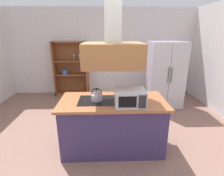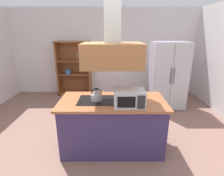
% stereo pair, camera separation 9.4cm
% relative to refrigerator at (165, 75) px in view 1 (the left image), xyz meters
% --- Properties ---
extents(ground_plane, '(7.80, 7.80, 0.00)m').
position_rel_refrigerator_xyz_m(ground_plane, '(-1.72, -1.78, -0.87)').
color(ground_plane, '#866155').
extents(wall_back, '(6.00, 0.12, 2.70)m').
position_rel_refrigerator_xyz_m(wall_back, '(-1.72, 1.22, 0.48)').
color(wall_back, silver).
rests_on(wall_back, ground).
extents(kitchen_island, '(1.76, 0.87, 0.90)m').
position_rel_refrigerator_xyz_m(kitchen_island, '(-1.48, -1.85, -0.42)').
color(kitchen_island, '#3B2F5B').
rests_on(kitchen_island, ground).
extents(range_hood, '(0.90, 0.70, 1.24)m').
position_rel_refrigerator_xyz_m(range_hood, '(-1.48, -1.85, 0.88)').
color(range_hood, '#A26639').
extents(refrigerator, '(0.90, 0.77, 1.75)m').
position_rel_refrigerator_xyz_m(refrigerator, '(0.00, 0.00, 0.00)').
color(refrigerator, '#BAB2C7').
rests_on(refrigerator, ground).
extents(dish_cabinet, '(1.05, 0.40, 1.71)m').
position_rel_refrigerator_xyz_m(dish_cabinet, '(-2.70, 1.00, -0.12)').
color(dish_cabinet, brown).
rests_on(dish_cabinet, ground).
extents(kettle, '(0.19, 0.19, 0.21)m').
position_rel_refrigerator_xyz_m(kettle, '(-1.74, -1.85, 0.12)').
color(kettle, '#BAB6C5').
rests_on(kettle, kitchen_island).
extents(cutting_board, '(0.35, 0.26, 0.02)m').
position_rel_refrigerator_xyz_m(cutting_board, '(-1.10, -1.73, 0.04)').
color(cutting_board, '#A38159').
rests_on(cutting_board, kitchen_island).
extents(microwave, '(0.46, 0.35, 0.26)m').
position_rel_refrigerator_xyz_m(microwave, '(-1.22, -2.07, 0.16)').
color(microwave, '#B7BABF').
rests_on(microwave, kitchen_island).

